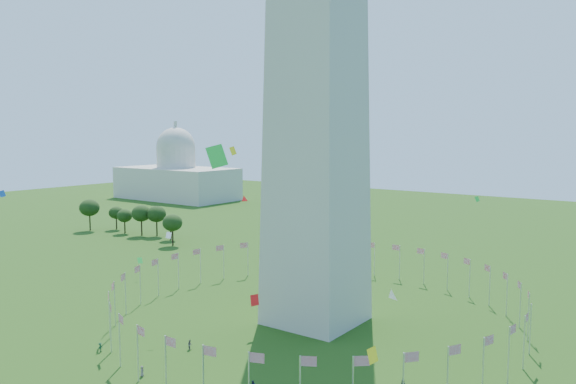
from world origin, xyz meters
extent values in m
cylinder|color=silver|center=(40.00, 50.00, 4.50)|extent=(0.24, 0.24, 9.00)
cylinder|color=silver|center=(39.39, 56.95, 4.50)|extent=(0.24, 0.24, 9.00)
cylinder|color=silver|center=(37.59, 63.68, 4.50)|extent=(0.24, 0.24, 9.00)
cylinder|color=silver|center=(34.64, 70.00, 4.50)|extent=(0.24, 0.24, 9.00)
cylinder|color=silver|center=(30.64, 75.71, 4.50)|extent=(0.24, 0.24, 9.00)
cylinder|color=silver|center=(25.71, 80.64, 4.50)|extent=(0.24, 0.24, 9.00)
cylinder|color=silver|center=(20.00, 84.64, 4.50)|extent=(0.24, 0.24, 9.00)
cylinder|color=silver|center=(13.68, 87.59, 4.50)|extent=(0.24, 0.24, 9.00)
cylinder|color=silver|center=(6.95, 89.39, 4.50)|extent=(0.24, 0.24, 9.00)
cylinder|color=silver|center=(0.00, 90.00, 4.50)|extent=(0.24, 0.24, 9.00)
cylinder|color=silver|center=(-6.95, 89.39, 4.50)|extent=(0.24, 0.24, 9.00)
cylinder|color=silver|center=(-13.68, 87.59, 4.50)|extent=(0.24, 0.24, 9.00)
cylinder|color=silver|center=(-20.00, 84.64, 4.50)|extent=(0.24, 0.24, 9.00)
cylinder|color=silver|center=(-25.71, 80.64, 4.50)|extent=(0.24, 0.24, 9.00)
cylinder|color=silver|center=(-30.64, 75.71, 4.50)|extent=(0.24, 0.24, 9.00)
cylinder|color=silver|center=(-34.64, 70.00, 4.50)|extent=(0.24, 0.24, 9.00)
cylinder|color=silver|center=(-37.59, 63.68, 4.50)|extent=(0.24, 0.24, 9.00)
cylinder|color=silver|center=(-39.39, 56.95, 4.50)|extent=(0.24, 0.24, 9.00)
cylinder|color=silver|center=(-40.00, 50.00, 4.50)|extent=(0.24, 0.24, 9.00)
cylinder|color=silver|center=(-39.39, 43.05, 4.50)|extent=(0.24, 0.24, 9.00)
cylinder|color=silver|center=(-37.59, 36.32, 4.50)|extent=(0.24, 0.24, 9.00)
cylinder|color=silver|center=(-34.64, 30.00, 4.50)|extent=(0.24, 0.24, 9.00)
cylinder|color=silver|center=(-30.64, 24.29, 4.50)|extent=(0.24, 0.24, 9.00)
cylinder|color=silver|center=(-25.71, 19.36, 4.50)|extent=(0.24, 0.24, 9.00)
cylinder|color=silver|center=(-20.00, 15.36, 4.50)|extent=(0.24, 0.24, 9.00)
cylinder|color=silver|center=(-13.68, 12.41, 4.50)|extent=(0.24, 0.24, 9.00)
cylinder|color=silver|center=(-6.95, 10.61, 4.50)|extent=(0.24, 0.24, 9.00)
cylinder|color=silver|center=(0.00, 10.00, 4.50)|extent=(0.24, 0.24, 9.00)
cylinder|color=silver|center=(6.95, 10.61, 4.50)|extent=(0.24, 0.24, 9.00)
cylinder|color=silver|center=(13.68, 12.41, 4.50)|extent=(0.24, 0.24, 9.00)
cylinder|color=silver|center=(34.64, 30.00, 4.50)|extent=(0.24, 0.24, 9.00)
cylinder|color=silver|center=(37.59, 36.32, 4.50)|extent=(0.24, 0.24, 9.00)
cylinder|color=silver|center=(39.39, 43.05, 4.50)|extent=(0.24, 0.24, 9.00)
imported|color=slate|center=(-7.90, 12.08, 0.86)|extent=(1.00, 0.99, 1.71)
imported|color=#1B4528|center=(-21.77, 14.35, 0.81)|extent=(0.63, 1.07, 1.62)
imported|color=slate|center=(-9.82, 24.30, 0.89)|extent=(1.05, 0.93, 1.79)
plane|color=white|center=(25.84, 30.63, 14.43)|extent=(1.91, 1.27, 2.22)
plane|color=green|center=(27.92, -8.50, 36.20)|extent=(1.35, 1.97, 2.20)
plane|color=blue|center=(-47.37, 11.76, 26.42)|extent=(0.23, 1.55, 1.53)
plane|color=red|center=(-28.71, 61.77, 21.78)|extent=(0.89, 1.95, 1.84)
plane|color=white|center=(-21.15, 30.12, 18.38)|extent=(1.10, 1.26, 1.36)
plane|color=yellow|center=(-2.23, 27.69, 35.12)|extent=(1.69, 0.43, 1.64)
plane|color=green|center=(30.31, 54.49, 26.70)|extent=(0.70, 0.93, 1.07)
plane|color=yellow|center=(38.03, 0.62, 18.31)|extent=(0.41, 1.60, 1.56)
plane|color=red|center=(-5.16, 36.71, 6.70)|extent=(2.19, 0.89, 2.20)
plane|color=green|center=(-54.93, 50.49, 5.00)|extent=(1.72, 1.83, 1.52)
ellipsoid|color=#244517|center=(-129.21, 87.07, 5.98)|extent=(7.66, 7.66, 11.97)
ellipsoid|color=#244517|center=(-122.85, 94.67, 4.45)|extent=(5.70, 5.70, 8.91)
ellipsoid|color=#244517|center=(-113.10, 91.07, 4.51)|extent=(5.77, 5.77, 9.01)
ellipsoid|color=#244517|center=(-104.02, 91.62, 5.57)|extent=(7.13, 7.13, 11.15)
ellipsoid|color=#244517|center=(-98.88, 94.41, 5.48)|extent=(7.02, 7.02, 10.97)
ellipsoid|color=#244517|center=(-89.01, 92.21, 4.39)|extent=(5.63, 5.63, 8.79)
ellipsoid|color=#244517|center=(-80.81, 85.62, 5.23)|extent=(6.69, 6.69, 10.46)
camera|label=1|loc=(60.21, -43.06, 38.20)|focal=35.00mm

